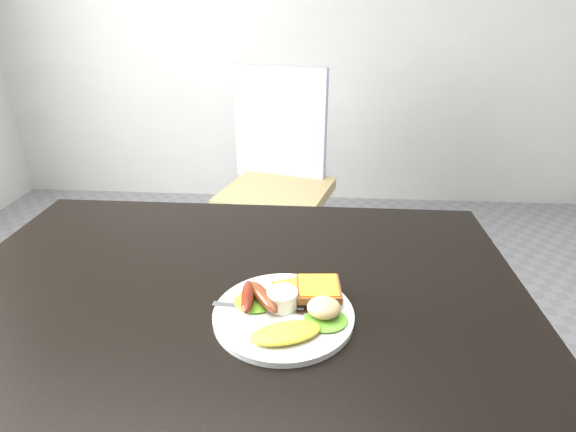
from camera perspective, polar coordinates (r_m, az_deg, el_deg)
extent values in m
cube|color=black|center=(0.97, -6.75, -9.41)|extent=(1.20, 0.80, 0.04)
cube|color=tan|center=(2.15, -1.46, 2.86)|extent=(0.58, 0.58, 0.06)
imported|color=#154E86|center=(1.35, -6.78, 3.73)|extent=(0.58, 0.41, 1.57)
cylinder|color=white|center=(0.85, -0.57, -12.41)|extent=(0.26, 0.26, 0.01)
ellipsoid|color=#499F1C|center=(0.87, -4.24, -10.75)|extent=(0.10, 0.09, 0.01)
ellipsoid|color=#4D821F|center=(0.83, 4.81, -13.01)|extent=(0.08, 0.08, 0.01)
ellipsoid|color=yellow|center=(0.79, -0.31, -14.62)|extent=(0.14, 0.10, 0.02)
ellipsoid|color=maroon|center=(0.86, -5.15, -10.13)|extent=(0.03, 0.10, 0.02)
ellipsoid|color=brown|center=(0.85, -3.16, -10.19)|extent=(0.08, 0.11, 0.03)
cylinder|color=white|center=(0.85, -0.73, -10.50)|extent=(0.06, 0.06, 0.03)
cube|color=olive|center=(0.89, 1.00, -9.53)|extent=(0.10, 0.10, 0.01)
cube|color=brown|center=(0.88, 3.88, -9.22)|extent=(0.09, 0.09, 0.01)
ellipsoid|color=#F6F2AD|center=(0.82, 4.57, -11.52)|extent=(0.06, 0.06, 0.03)
cube|color=#ADAFB7|center=(0.86, -3.88, -11.66)|extent=(0.17, 0.03, 0.00)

